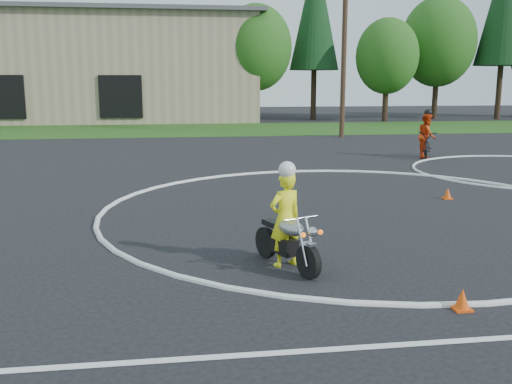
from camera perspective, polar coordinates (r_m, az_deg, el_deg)
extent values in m
plane|color=black|center=(11.21, 14.38, -5.16)|extent=(120.00, 120.00, 0.00)
cube|color=#1E4714|center=(37.30, -1.53, 6.31)|extent=(120.00, 10.00, 0.02)
torus|color=silver|center=(13.94, 9.73, -1.79)|extent=(12.12, 12.12, 0.12)
cube|color=silver|center=(6.78, 3.15, -15.71)|extent=(8.00, 0.12, 0.01)
cylinder|color=black|center=(9.04, 5.28, -6.96)|extent=(0.31, 0.55, 0.55)
cylinder|color=black|center=(10.05, 1.00, -5.06)|extent=(0.31, 0.55, 0.55)
cube|color=black|center=(9.55, 2.87, -5.37)|extent=(0.43, 0.56, 0.27)
ellipsoid|color=#98999D|center=(9.31, 3.52, -3.59)|extent=(0.53, 0.66, 0.26)
cube|color=black|center=(9.69, 2.00, -3.22)|extent=(0.43, 0.60, 0.09)
cylinder|color=white|center=(8.96, 4.61, -4.98)|extent=(0.16, 0.32, 0.73)
cylinder|color=white|center=(9.05, 5.47, -4.83)|extent=(0.16, 0.32, 0.73)
cube|color=silver|center=(8.94, 5.38, -5.21)|extent=(0.19, 0.23, 0.05)
cylinder|color=silver|center=(9.04, 4.50, -2.62)|extent=(0.60, 0.28, 0.03)
sphere|color=silver|center=(8.83, 5.68, -4.01)|extent=(0.16, 0.16, 0.16)
sphere|color=orange|center=(8.75, 4.74, -4.31)|extent=(0.08, 0.08, 0.08)
sphere|color=#F9590C|center=(8.94, 6.46, -4.01)|extent=(0.08, 0.08, 0.08)
cylinder|color=#B9B9BF|center=(9.94, 2.41, -5.25)|extent=(0.35, 0.70, 0.07)
imported|color=#F4F319|center=(9.49, 2.94, -2.71)|extent=(0.69, 0.58, 1.61)
sphere|color=white|center=(9.29, 3.14, 2.21)|extent=(0.29, 0.29, 0.29)
imported|color=black|center=(24.22, 16.67, 4.58)|extent=(1.46, 2.18, 1.08)
imported|color=red|center=(24.19, 16.71, 5.42)|extent=(0.97, 1.07, 1.80)
sphere|color=black|center=(24.12, 16.83, 7.61)|extent=(0.31, 0.31, 0.31)
cone|color=#EA4A0C|center=(8.34, 19.93, -10.06)|extent=(0.22, 0.22, 0.30)
cube|color=#EA4A0C|center=(8.39, 19.86, -10.92)|extent=(0.24, 0.24, 0.03)
cone|color=#EA4A0C|center=(15.87, 18.62, -0.13)|extent=(0.22, 0.22, 0.30)
cube|color=#EA4A0C|center=(15.90, 18.59, -0.60)|extent=(0.24, 0.24, 0.03)
cube|color=tan|center=(51.82, -23.93, 11.12)|extent=(40.00, 16.00, 8.00)
cube|color=black|center=(43.48, -24.05, 8.67)|extent=(3.00, 0.16, 3.00)
cube|color=black|center=(42.02, -13.38, 9.26)|extent=(3.00, 0.16, 3.00)
cylinder|color=#382619|center=(44.39, 0.02, 9.14)|extent=(0.44, 0.44, 3.24)
ellipsoid|color=#1E5116|center=(44.44, 0.02, 14.25)|extent=(5.40, 5.40, 6.48)
cylinder|color=#382619|center=(47.29, 5.77, 9.64)|extent=(0.44, 0.44, 3.96)
cone|color=black|center=(47.61, 5.93, 17.67)|extent=(3.96, 3.96, 9.35)
cylinder|color=#382619|center=(45.92, 12.80, 8.71)|extent=(0.44, 0.44, 2.88)
ellipsoid|color=#1E5116|center=(45.93, 12.99, 13.10)|extent=(4.80, 4.80, 5.76)
cylinder|color=#382619|center=(49.70, 17.46, 9.05)|extent=(0.44, 0.44, 3.60)
ellipsoid|color=#1E5116|center=(49.79, 17.76, 14.11)|extent=(6.00, 6.00, 7.20)
cylinder|color=#382619|center=(51.16, 23.10, 9.13)|extent=(0.44, 0.44, 4.32)
cone|color=black|center=(51.55, 23.73, 17.20)|extent=(4.32, 4.32, 10.20)
cylinder|color=#382619|center=(45.02, -5.27, 8.89)|extent=(0.44, 0.44, 2.88)
ellipsoid|color=#1E5116|center=(45.03, -5.35, 13.37)|extent=(4.80, 4.80, 5.76)
cylinder|color=#473321|center=(32.33, 8.81, 14.32)|extent=(0.28, 0.28, 10.00)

